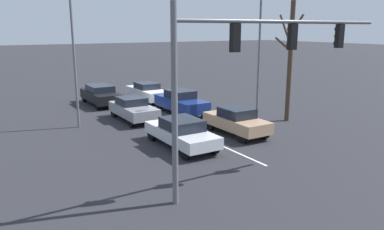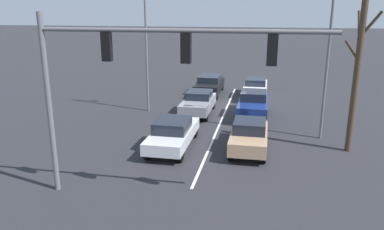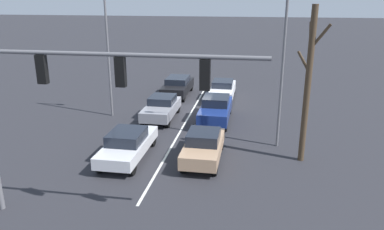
{
  "view_description": "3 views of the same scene",
  "coord_description": "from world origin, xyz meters",
  "px_view_note": "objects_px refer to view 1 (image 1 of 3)",
  "views": [
    {
      "loc": [
        10.54,
        24.04,
        5.73
      ],
      "look_at": [
        0.08,
        6.87,
        1.05
      ],
      "focal_mm": 35.0,
      "sensor_mm": 36.0,
      "label": 1
    },
    {
      "loc": [
        -2.56,
        25.55,
        6.61
      ],
      "look_at": [
        0.83,
        8.64,
        1.72
      ],
      "focal_mm": 35.0,
      "sensor_mm": 36.0,
      "label": 2
    },
    {
      "loc": [
        -4.19,
        24.91,
        7.72
      ],
      "look_at": [
        -1.17,
        7.22,
        1.95
      ],
      "focal_mm": 35.0,
      "sensor_mm": 36.0,
      "label": 3
    }
  ],
  "objects_px": {
    "car_white_leftlane_third": "(147,92)",
    "street_lamp_left_shoulder": "(257,45)",
    "car_silver_midlane_front": "(181,132)",
    "car_gray_midlane_second": "(133,109)",
    "car_black_midlane_third": "(101,94)",
    "street_lamp_right_shoulder": "(78,50)",
    "traffic_signal_gantry": "(253,56)",
    "car_navy_leftlane_second": "(181,102)",
    "bare_tree_near": "(290,59)",
    "car_tan_leftlane_front": "(236,121)"
  },
  "relations": [
    {
      "from": "car_white_leftlane_third",
      "to": "street_lamp_left_shoulder",
      "type": "bearing_deg",
      "value": 111.55
    },
    {
      "from": "car_silver_midlane_front",
      "to": "car_gray_midlane_second",
      "type": "distance_m",
      "value": 6.35
    },
    {
      "from": "car_black_midlane_third",
      "to": "street_lamp_right_shoulder",
      "type": "bearing_deg",
      "value": 62.69
    },
    {
      "from": "car_black_midlane_third",
      "to": "street_lamp_right_shoulder",
      "type": "xyz_separation_m",
      "value": [
        3.04,
        5.89,
        3.75
      ]
    },
    {
      "from": "car_gray_midlane_second",
      "to": "street_lamp_right_shoulder",
      "type": "xyz_separation_m",
      "value": [
        3.22,
        -0.06,
        3.78
      ]
    },
    {
      "from": "car_silver_midlane_front",
      "to": "car_white_leftlane_third",
      "type": "distance_m",
      "value": 12.34
    },
    {
      "from": "car_white_leftlane_third",
      "to": "street_lamp_right_shoulder",
      "type": "relative_size",
      "value": 0.61
    },
    {
      "from": "car_silver_midlane_front",
      "to": "traffic_signal_gantry",
      "type": "xyz_separation_m",
      "value": [
        0.06,
        5.2,
        4.03
      ]
    },
    {
      "from": "car_black_midlane_third",
      "to": "traffic_signal_gantry",
      "type": "xyz_separation_m",
      "value": [
        -0.01,
        17.51,
        3.99
      ]
    },
    {
      "from": "street_lamp_right_shoulder",
      "to": "street_lamp_left_shoulder",
      "type": "distance_m",
      "value": 10.84
    },
    {
      "from": "street_lamp_right_shoulder",
      "to": "car_white_leftlane_third",
      "type": "bearing_deg",
      "value": -141.15
    },
    {
      "from": "car_navy_leftlane_second",
      "to": "bare_tree_near",
      "type": "height_order",
      "value": "bare_tree_near"
    },
    {
      "from": "car_gray_midlane_second",
      "to": "street_lamp_left_shoulder",
      "type": "height_order",
      "value": "street_lamp_left_shoulder"
    },
    {
      "from": "car_white_leftlane_third",
      "to": "street_lamp_left_shoulder",
      "type": "distance_m",
      "value": 10.4
    },
    {
      "from": "car_gray_midlane_second",
      "to": "car_white_leftlane_third",
      "type": "bearing_deg",
      "value": -122.48
    },
    {
      "from": "car_navy_leftlane_second",
      "to": "street_lamp_left_shoulder",
      "type": "distance_m",
      "value": 6.31
    },
    {
      "from": "car_tan_leftlane_front",
      "to": "car_navy_leftlane_second",
      "type": "distance_m",
      "value": 6.04
    },
    {
      "from": "car_gray_midlane_second",
      "to": "bare_tree_near",
      "type": "relative_size",
      "value": 0.58
    },
    {
      "from": "car_silver_midlane_front",
      "to": "street_lamp_right_shoulder",
      "type": "xyz_separation_m",
      "value": [
        3.11,
        -6.42,
        3.79
      ]
    },
    {
      "from": "car_navy_leftlane_second",
      "to": "traffic_signal_gantry",
      "type": "distance_m",
      "value": 12.81
    },
    {
      "from": "street_lamp_right_shoulder",
      "to": "bare_tree_near",
      "type": "height_order",
      "value": "street_lamp_right_shoulder"
    },
    {
      "from": "street_lamp_right_shoulder",
      "to": "bare_tree_near",
      "type": "distance_m",
      "value": 12.65
    },
    {
      "from": "car_white_leftlane_third",
      "to": "car_black_midlane_third",
      "type": "height_order",
      "value": "car_black_midlane_third"
    },
    {
      "from": "car_white_leftlane_third",
      "to": "car_tan_leftlane_front",
      "type": "bearing_deg",
      "value": 90.59
    },
    {
      "from": "car_tan_leftlane_front",
      "to": "car_black_midlane_third",
      "type": "bearing_deg",
      "value": -72.46
    },
    {
      "from": "car_navy_leftlane_second",
      "to": "car_black_midlane_third",
      "type": "xyz_separation_m",
      "value": [
        3.71,
        -5.9,
        -0.03
      ]
    },
    {
      "from": "car_navy_leftlane_second",
      "to": "car_tan_leftlane_front",
      "type": "bearing_deg",
      "value": 90.63
    },
    {
      "from": "car_navy_leftlane_second",
      "to": "car_black_midlane_third",
      "type": "distance_m",
      "value": 6.96
    },
    {
      "from": "car_silver_midlane_front",
      "to": "car_navy_leftlane_second",
      "type": "distance_m",
      "value": 7.37
    },
    {
      "from": "car_white_leftlane_third",
      "to": "street_lamp_left_shoulder",
      "type": "relative_size",
      "value": 0.59
    },
    {
      "from": "street_lamp_left_shoulder",
      "to": "bare_tree_near",
      "type": "xyz_separation_m",
      "value": [
        -1.29,
        1.61,
        -0.81
      ]
    },
    {
      "from": "car_tan_leftlane_front",
      "to": "traffic_signal_gantry",
      "type": "bearing_deg",
      "value": 56.0
    },
    {
      "from": "car_silver_midlane_front",
      "to": "street_lamp_right_shoulder",
      "type": "height_order",
      "value": "street_lamp_right_shoulder"
    },
    {
      "from": "traffic_signal_gantry",
      "to": "street_lamp_right_shoulder",
      "type": "height_order",
      "value": "street_lamp_right_shoulder"
    },
    {
      "from": "car_tan_leftlane_front",
      "to": "car_white_leftlane_third",
      "type": "relative_size",
      "value": 0.87
    },
    {
      "from": "car_gray_midlane_second",
      "to": "traffic_signal_gantry",
      "type": "height_order",
      "value": "traffic_signal_gantry"
    },
    {
      "from": "car_black_midlane_third",
      "to": "car_tan_leftlane_front",
      "type": "bearing_deg",
      "value": 107.54
    },
    {
      "from": "street_lamp_right_shoulder",
      "to": "bare_tree_near",
      "type": "xyz_separation_m",
      "value": [
        -11.52,
        5.17,
        -0.66
      ]
    },
    {
      "from": "car_tan_leftlane_front",
      "to": "car_gray_midlane_second",
      "type": "distance_m",
      "value": 6.98
    },
    {
      "from": "car_navy_leftlane_second",
      "to": "car_white_leftlane_third",
      "type": "bearing_deg",
      "value": -89.45
    },
    {
      "from": "car_navy_leftlane_second",
      "to": "traffic_signal_gantry",
      "type": "height_order",
      "value": "traffic_signal_gantry"
    },
    {
      "from": "car_gray_midlane_second",
      "to": "street_lamp_right_shoulder",
      "type": "height_order",
      "value": "street_lamp_right_shoulder"
    },
    {
      "from": "car_black_midlane_third",
      "to": "traffic_signal_gantry",
      "type": "relative_size",
      "value": 0.48
    },
    {
      "from": "car_tan_leftlane_front",
      "to": "street_lamp_left_shoulder",
      "type": "bearing_deg",
      "value": -144.04
    },
    {
      "from": "car_gray_midlane_second",
      "to": "street_lamp_right_shoulder",
      "type": "distance_m",
      "value": 4.97
    },
    {
      "from": "car_silver_midlane_front",
      "to": "traffic_signal_gantry",
      "type": "distance_m",
      "value": 6.58
    },
    {
      "from": "car_navy_leftlane_second",
      "to": "street_lamp_left_shoulder",
      "type": "relative_size",
      "value": 0.58
    },
    {
      "from": "car_gray_midlane_second",
      "to": "car_white_leftlane_third",
      "type": "distance_m",
      "value": 6.47
    },
    {
      "from": "car_gray_midlane_second",
      "to": "car_black_midlane_third",
      "type": "xyz_separation_m",
      "value": [
        0.18,
        -5.95,
        0.04
      ]
    },
    {
      "from": "car_white_leftlane_third",
      "to": "street_lamp_right_shoulder",
      "type": "distance_m",
      "value": 9.39
    }
  ]
}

